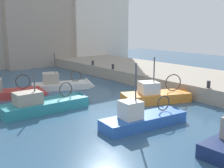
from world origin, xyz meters
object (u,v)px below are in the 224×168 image
Objects in this scene: fishing_boat_orange at (160,100)px; fishing_boat_red at (7,96)px; fishing_boat_blue at (148,123)px; mooring_bollard_south at (209,84)px; fishing_boat_white at (65,87)px; fishing_boat_teal at (49,108)px; mooring_bollard_north at (93,63)px; mooring_bollard_mid at (113,67)px.

fishing_boat_orange is 12.61m from fishing_boat_red.
mooring_bollard_south is at bearing 5.54° from fishing_boat_blue.
fishing_boat_white is at bearing 86.04° from fishing_boat_blue.
fishing_boat_white is at bearing 52.77° from fishing_boat_teal.
mooring_bollard_south is at bearing -90.00° from mooring_bollard_north.
mooring_bollard_mid is at bearing 4.25° from fishing_boat_red.
mooring_bollard_north is (11.86, 4.88, 1.32)m from fishing_boat_red.
mooring_bollard_mid is (0.00, 12.00, 0.00)m from mooring_bollard_south.
mooring_bollard_north is at bearing 44.06° from fishing_boat_teal.
mooring_bollard_mid is (2.60, 9.44, 1.34)m from fishing_boat_orange.
fishing_boat_teal is 12.52× the size of mooring_bollard_north.
fishing_boat_teal is 12.52× the size of mooring_bollard_south.
mooring_bollard_south is (6.33, -11.35, 1.32)m from fishing_boat_white.
fishing_boat_blue is at bearing -174.46° from mooring_bollard_south.
mooring_bollard_south is 1.00× the size of mooring_bollard_mid.
fishing_boat_teal is at bearing 117.63° from fishing_boat_blue.
fishing_boat_blue is 11.53× the size of mooring_bollard_south.
fishing_boat_teal is 14.75m from mooring_bollard_north.
fishing_boat_blue is (-4.56, -3.26, -0.01)m from fishing_boat_orange.
fishing_boat_red reaches higher than fishing_boat_blue.
fishing_boat_red is 11.97m from mooring_bollard_mid.
fishing_boat_blue reaches higher than mooring_bollard_south.
fishing_boat_orange is 11.48× the size of mooring_bollard_mid.
fishing_boat_teal reaches higher than mooring_bollard_mid.
fishing_boat_blue is 14.64m from mooring_bollard_mid.
mooring_bollard_mid is (6.33, 0.65, 1.32)m from fishing_boat_white.
fishing_boat_red reaches higher than fishing_boat_teal.
fishing_boat_teal is 5.49m from fishing_boat_red.
fishing_boat_red is at bearing -177.65° from fishing_boat_white.
mooring_bollard_north is (7.17, 16.70, 1.34)m from fishing_boat_blue.
fishing_boat_teal is (-7.95, 3.22, -0.02)m from fishing_boat_orange.
fishing_boat_red reaches higher than mooring_bollard_north.
fishing_boat_teal is at bearing -127.23° from fishing_boat_white.
fishing_boat_teal is 0.96× the size of fishing_boat_red.
fishing_boat_red is at bearing -157.63° from mooring_bollard_north.
mooring_bollard_south is at bearing -90.00° from mooring_bollard_mid.
fishing_boat_teal is at bearing 157.97° from fishing_boat_orange.
fishing_boat_white is 11.54× the size of mooring_bollard_mid.
fishing_boat_white is 1.00× the size of fishing_boat_blue.
fishing_boat_white reaches higher than fishing_boat_teal.
fishing_boat_orange is (3.73, -8.78, -0.02)m from fishing_boat_white.
fishing_boat_red is at bearing 136.86° from mooring_bollard_south.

